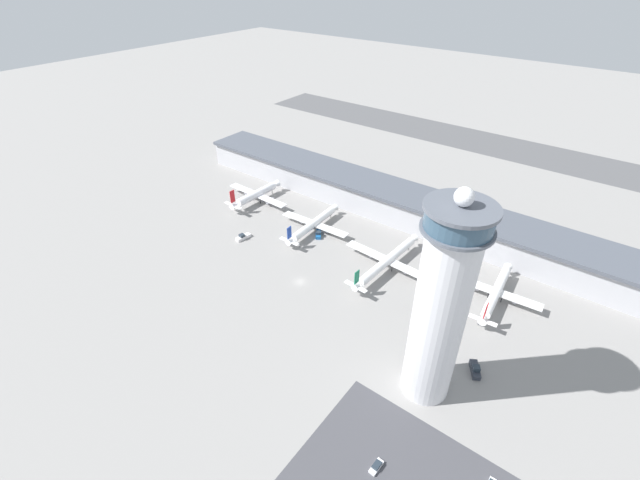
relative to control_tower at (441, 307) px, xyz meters
The scene contains 12 objects.
ground_plane 72.69m from the control_tower, 165.79° to the left, with size 1000.00×1000.00×0.00m, color gray.
terminal_building 109.36m from the control_tower, 126.10° to the left, with size 231.31×25.00×14.84m.
runway_strip 224.17m from the control_tower, 106.40° to the left, with size 346.96×44.00×0.01m, color #515154.
control_tower is the anchor object (origin of this frame).
airplane_gate_alpha 138.10m from the control_tower, 156.51° to the left, with size 39.34×34.18×13.11m.
airplane_gate_bravo 100.51m from the control_tower, 148.70° to the left, with size 36.30×39.27×11.35m.
airplane_gate_charlie 65.80m from the control_tower, 131.01° to the left, with size 41.85×46.17×11.94m.
airplane_gate_delta 60.41m from the control_tower, 85.46° to the left, with size 33.63×38.57×11.53m.
service_truck_catering 111.57m from the control_tower, 166.89° to the left, with size 3.59×7.60×2.64m.
service_truck_fuel 37.08m from the control_tower, 54.54° to the left, with size 5.79×7.46×3.17m.
service_truck_baggage 96.26m from the control_tower, 148.46° to the left, with size 5.99×7.09×2.74m.
car_navy_sedan 44.95m from the control_tower, 87.56° to the right, with size 2.08×4.82×1.45m.
Camera 1 is at (87.81, -102.48, 112.08)m, focal length 24.00 mm.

